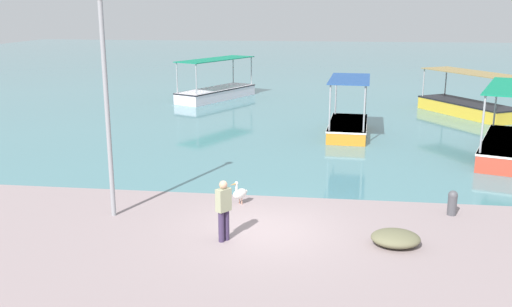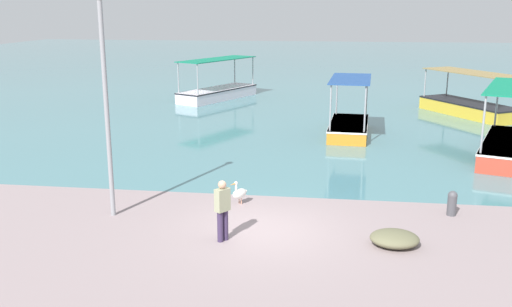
{
  "view_description": "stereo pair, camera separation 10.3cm",
  "coord_description": "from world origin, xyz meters",
  "px_view_note": "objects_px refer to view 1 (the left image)",
  "views": [
    {
      "loc": [
        1.77,
        -14.96,
        6.1
      ],
      "look_at": [
        -0.88,
        5.0,
        0.93
      ],
      "focal_mm": 40.0,
      "sensor_mm": 36.0,
      "label": 1
    },
    {
      "loc": [
        1.87,
        -14.95,
        6.1
      ],
      "look_at": [
        -0.88,
        5.0,
        0.93
      ],
      "focal_mm": 40.0,
      "sensor_mm": 36.0,
      "label": 2
    }
  ],
  "objects_px": {
    "fisherman_standing": "(224,209)",
    "net_pile": "(396,238)",
    "fishing_boat_outer": "(216,91)",
    "fishing_boat_far_right": "(348,124)",
    "fishing_boat_near_left": "(505,144)",
    "lamp_post": "(106,96)",
    "pelican": "(240,193)",
    "fishing_boat_far_left": "(467,106)",
    "mooring_bollard": "(452,202)"
  },
  "relations": [
    {
      "from": "fishing_boat_far_left",
      "to": "fishing_boat_near_left",
      "type": "relative_size",
      "value": 1.0
    },
    {
      "from": "fishing_boat_outer",
      "to": "fishing_boat_far_right",
      "type": "bearing_deg",
      "value": -49.72
    },
    {
      "from": "fishing_boat_far_left",
      "to": "fisherman_standing",
      "type": "bearing_deg",
      "value": -117.92
    },
    {
      "from": "lamp_post",
      "to": "fisherman_standing",
      "type": "height_order",
      "value": "lamp_post"
    },
    {
      "from": "pelican",
      "to": "lamp_post",
      "type": "height_order",
      "value": "lamp_post"
    },
    {
      "from": "fishing_boat_outer",
      "to": "mooring_bollard",
      "type": "bearing_deg",
      "value": -61.43
    },
    {
      "from": "fishing_boat_far_left",
      "to": "lamp_post",
      "type": "relative_size",
      "value": 0.98
    },
    {
      "from": "fishing_boat_outer",
      "to": "fisherman_standing",
      "type": "height_order",
      "value": "fishing_boat_outer"
    },
    {
      "from": "mooring_bollard",
      "to": "net_pile",
      "type": "height_order",
      "value": "mooring_bollard"
    },
    {
      "from": "fishing_boat_near_left",
      "to": "fisherman_standing",
      "type": "xyz_separation_m",
      "value": [
        -10.03,
        -10.3,
        0.34
      ]
    },
    {
      "from": "lamp_post",
      "to": "net_pile",
      "type": "xyz_separation_m",
      "value": [
        8.22,
        -1.19,
        -3.44
      ]
    },
    {
      "from": "fishing_boat_outer",
      "to": "fishing_boat_far_right",
      "type": "relative_size",
      "value": 1.37
    },
    {
      "from": "fishing_boat_near_left",
      "to": "pelican",
      "type": "xyz_separation_m",
      "value": [
        -10.07,
        -7.35,
        -0.19
      ]
    },
    {
      "from": "fishing_boat_far_left",
      "to": "net_pile",
      "type": "relative_size",
      "value": 4.99
    },
    {
      "from": "fishing_boat_far_right",
      "to": "pelican",
      "type": "distance_m",
      "value": 11.44
    },
    {
      "from": "fishing_boat_near_left",
      "to": "net_pile",
      "type": "bearing_deg",
      "value": -118.65
    },
    {
      "from": "fishing_boat_far_left",
      "to": "fishing_boat_near_left",
      "type": "bearing_deg",
      "value": -93.52
    },
    {
      "from": "fishing_boat_near_left",
      "to": "pelican",
      "type": "height_order",
      "value": "fishing_boat_near_left"
    },
    {
      "from": "fishing_boat_outer",
      "to": "lamp_post",
      "type": "height_order",
      "value": "lamp_post"
    },
    {
      "from": "lamp_post",
      "to": "fisherman_standing",
      "type": "relative_size",
      "value": 3.88
    },
    {
      "from": "fishing_boat_near_left",
      "to": "pelican",
      "type": "distance_m",
      "value": 12.46
    },
    {
      "from": "fishing_boat_far_right",
      "to": "fishing_boat_outer",
      "type": "bearing_deg",
      "value": 130.28
    },
    {
      "from": "fishing_boat_near_left",
      "to": "net_pile",
      "type": "relative_size",
      "value": 5.01
    },
    {
      "from": "fishing_boat_far_left",
      "to": "pelican",
      "type": "height_order",
      "value": "fishing_boat_far_left"
    },
    {
      "from": "fishing_boat_near_left",
      "to": "lamp_post",
      "type": "relative_size",
      "value": 0.98
    },
    {
      "from": "pelican",
      "to": "net_pile",
      "type": "height_order",
      "value": "pelican"
    },
    {
      "from": "fishing_boat_near_left",
      "to": "mooring_bollard",
      "type": "bearing_deg",
      "value": -115.46
    },
    {
      "from": "fishing_boat_outer",
      "to": "net_pile",
      "type": "bearing_deg",
      "value": -67.99
    },
    {
      "from": "fishing_boat_far_right",
      "to": "lamp_post",
      "type": "xyz_separation_m",
      "value": [
        -7.28,
        -12.33,
        3.13
      ]
    },
    {
      "from": "fishing_boat_outer",
      "to": "fishing_boat_far_right",
      "type": "height_order",
      "value": "fishing_boat_far_right"
    },
    {
      "from": "fishing_boat_far_left",
      "to": "fishing_boat_far_right",
      "type": "distance_m",
      "value": 9.4
    },
    {
      "from": "lamp_post",
      "to": "fisherman_standing",
      "type": "bearing_deg",
      "value": -21.82
    },
    {
      "from": "fishing_boat_outer",
      "to": "mooring_bollard",
      "type": "height_order",
      "value": "fishing_boat_outer"
    },
    {
      "from": "fishing_boat_far_right",
      "to": "net_pile",
      "type": "relative_size",
      "value": 3.83
    },
    {
      "from": "lamp_post",
      "to": "mooring_bollard",
      "type": "height_order",
      "value": "lamp_post"
    },
    {
      "from": "fisherman_standing",
      "to": "net_pile",
      "type": "xyz_separation_m",
      "value": [
        4.55,
        0.28,
        -0.7
      ]
    },
    {
      "from": "pelican",
      "to": "fishing_boat_near_left",
      "type": "bearing_deg",
      "value": 36.14
    },
    {
      "from": "fishing_boat_near_left",
      "to": "lamp_post",
      "type": "bearing_deg",
      "value": -147.17
    },
    {
      "from": "fishing_boat_far_right",
      "to": "fisherman_standing",
      "type": "relative_size",
      "value": 2.93
    },
    {
      "from": "fishing_boat_far_left",
      "to": "fisherman_standing",
      "type": "distance_m",
      "value": 22.7
    },
    {
      "from": "fishing_boat_near_left",
      "to": "fishing_boat_far_right",
      "type": "height_order",
      "value": "fishing_boat_near_left"
    },
    {
      "from": "fishing_boat_far_left",
      "to": "lamp_post",
      "type": "bearing_deg",
      "value": -127.56
    },
    {
      "from": "fishing_boat_near_left",
      "to": "fishing_boat_far_right",
      "type": "distance_m",
      "value": 7.3
    },
    {
      "from": "fishing_boat_outer",
      "to": "net_pile",
      "type": "relative_size",
      "value": 5.27
    },
    {
      "from": "fishing_boat_far_left",
      "to": "fisherman_standing",
      "type": "relative_size",
      "value": 3.82
    },
    {
      "from": "fishing_boat_near_left",
      "to": "fisherman_standing",
      "type": "relative_size",
      "value": 3.82
    },
    {
      "from": "mooring_bollard",
      "to": "net_pile",
      "type": "bearing_deg",
      "value": -126.86
    },
    {
      "from": "fishing_boat_outer",
      "to": "fisherman_standing",
      "type": "relative_size",
      "value": 4.02
    },
    {
      "from": "lamp_post",
      "to": "mooring_bollard",
      "type": "distance_m",
      "value": 10.74
    },
    {
      "from": "fishing_boat_far_left",
      "to": "fishing_boat_near_left",
      "type": "xyz_separation_m",
      "value": [
        -0.6,
        -9.75,
        0.02
      ]
    }
  ]
}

